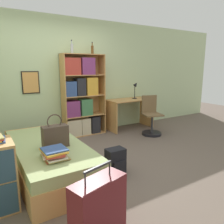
% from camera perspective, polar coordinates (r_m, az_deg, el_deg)
% --- Properties ---
extents(ground_plane, '(14.00, 14.00, 0.00)m').
position_cam_1_polar(ground_plane, '(3.70, -5.80, -12.95)').
color(ground_plane, '#66564C').
extents(wall_back, '(10.00, 0.09, 2.60)m').
position_cam_1_polar(wall_back, '(4.92, -14.71, 8.53)').
color(wall_back, beige).
rests_on(wall_back, ground_plane).
extents(bed, '(0.93, 2.06, 0.45)m').
position_cam_1_polar(bed, '(3.42, -16.24, -11.41)').
color(bed, tan).
rests_on(bed, ground_plane).
extents(handbag, '(0.34, 0.16, 0.46)m').
position_cam_1_polar(handbag, '(3.11, -14.62, -6.05)').
color(handbag, '#47382D').
rests_on(handbag, bed).
extents(book_stack_on_bed, '(0.32, 0.37, 0.13)m').
position_cam_1_polar(book_stack_on_bed, '(2.77, -14.86, -10.38)').
color(book_stack_on_bed, '#B2382D').
rests_on(book_stack_on_bed, bed).
extents(suitcase, '(0.56, 0.35, 0.71)m').
position_cam_1_polar(suitcase, '(2.14, -3.55, -24.01)').
color(suitcase, '#5B191E').
rests_on(suitcase, ground_plane).
extents(bookcase, '(0.96, 0.32, 1.82)m').
position_cam_1_polar(bookcase, '(4.94, -8.10, 3.72)').
color(bookcase, tan).
rests_on(bookcase, ground_plane).
extents(bottle_green, '(0.06, 0.06, 0.28)m').
position_cam_1_polar(bottle_green, '(4.86, -10.45, 16.05)').
color(bottle_green, '#B7BCC1').
rests_on(bottle_green, bookcase).
extents(bottle_brown, '(0.06, 0.06, 0.26)m').
position_cam_1_polar(bottle_brown, '(5.04, -5.16, 15.95)').
color(bottle_brown, brown).
rests_on(bottle_brown, bookcase).
extents(desk, '(1.15, 0.58, 0.75)m').
position_cam_1_polar(desk, '(5.51, 4.67, 0.97)').
color(desk, tan).
rests_on(desk, ground_plane).
extents(desk_lamp, '(0.16, 0.11, 0.43)m').
position_cam_1_polar(desk_lamp, '(5.57, 6.19, 6.48)').
color(desk_lamp, black).
rests_on(desk_lamp, desk).
extents(desk_chair, '(0.50, 0.50, 0.89)m').
position_cam_1_polar(desk_chair, '(5.12, 10.18, -2.54)').
color(desk_chair, black).
rests_on(desk_chair, ground_plane).
extents(backpack, '(0.27, 0.22, 0.38)m').
position_cam_1_polar(backpack, '(3.26, 0.95, -12.76)').
color(backpack, black).
rests_on(backpack, ground_plane).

